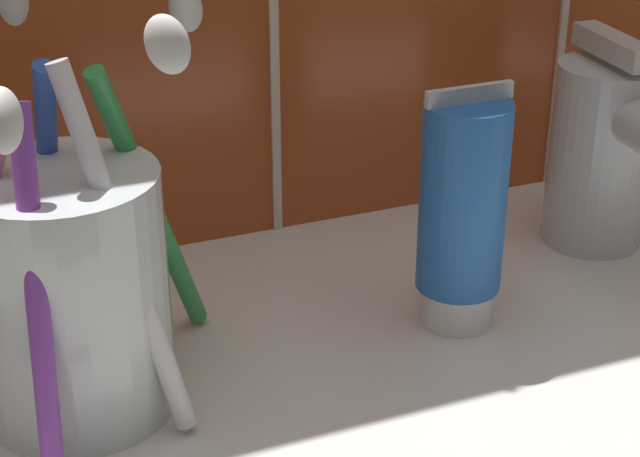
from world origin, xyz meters
TOP-DOWN VIEW (x-y plane):
  - sink_counter at (0.00, 0.00)cm, footprint 73.66×34.52cm
  - toothbrush_cup at (-11.97, 3.76)cm, footprint 16.33×15.97cm
  - toothpaste_tube at (6.57, 3.73)cm, footprint 4.36×4.15cm
  - sink_faucet at (18.04, 8.17)cm, footprint 5.59×11.49cm

SIDE VIEW (x-z plane):
  - sink_counter at x=0.00cm, z-range 0.00..2.00cm
  - sink_faucet at x=18.04cm, z-range 1.77..13.75cm
  - toothbrush_cup at x=-11.97cm, z-range -1.15..16.98cm
  - toothpaste_tube at x=6.57cm, z-range 1.89..14.15cm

